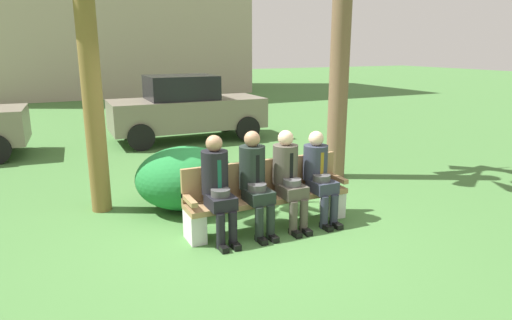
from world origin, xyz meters
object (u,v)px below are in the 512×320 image
object	(u,v)px
park_bench	(267,195)
seated_man_rightmost	(319,172)
seated_man_leftmost	(217,183)
seated_man_centerleft	(255,178)
shrub_mid_lawn	(236,187)
shrub_near_bench	(185,178)
parked_car_far	(186,108)
seated_man_centerright	(288,174)

from	to	relation	value
park_bench	seated_man_rightmost	bearing A→B (deg)	-10.64
seated_man_leftmost	seated_man_centerleft	bearing A→B (deg)	0.11
seated_man_leftmost	shrub_mid_lawn	world-z (taller)	seated_man_leftmost
seated_man_leftmost	shrub_near_bench	size ratio (longest dim) A/B	0.89
parked_car_far	seated_man_rightmost	bearing A→B (deg)	-90.02
seated_man_centerright	seated_man_rightmost	bearing A→B (deg)	-0.60
seated_man_leftmost	seated_man_centerleft	xyz separation A→B (m)	(0.52, 0.00, 0.01)
seated_man_leftmost	seated_man_rightmost	distance (m)	1.49
park_bench	seated_man_centerleft	xyz separation A→B (m)	(-0.24, -0.13, 0.31)
seated_man_leftmost	shrub_mid_lawn	distance (m)	1.40
seated_man_leftmost	seated_man_rightmost	xyz separation A→B (m)	(1.49, -0.01, -0.03)
seated_man_centerleft	shrub_mid_lawn	xyz separation A→B (m)	(0.19, 1.11, -0.46)
park_bench	shrub_near_bench	size ratio (longest dim) A/B	1.53
park_bench	seated_man_centerright	bearing A→B (deg)	-27.47
seated_man_centerleft	shrub_near_bench	xyz separation A→B (m)	(-0.54, 1.32, -0.28)
park_bench	seated_man_rightmost	distance (m)	0.80
seated_man_centerleft	seated_man_rightmost	bearing A→B (deg)	-0.47
parked_car_far	seated_man_centerleft	bearing A→B (deg)	-98.92
seated_man_rightmost	shrub_near_bench	xyz separation A→B (m)	(-1.52, 1.32, -0.24)
park_bench	seated_man_centerleft	distance (m)	0.41
seated_man_leftmost	parked_car_far	bearing A→B (deg)	76.49
park_bench	seated_man_leftmost	xyz separation A→B (m)	(-0.76, -0.13, 0.31)
seated_man_leftmost	shrub_mid_lawn	size ratio (longest dim) A/B	1.48
seated_man_centerright	parked_car_far	bearing A→B (deg)	85.57
parked_car_far	park_bench	bearing A→B (deg)	-96.92
seated_man_centerleft	shrub_mid_lawn	size ratio (longest dim) A/B	1.49
seated_man_centerright	parked_car_far	world-z (taller)	parked_car_far
seated_man_rightmost	shrub_near_bench	bearing A→B (deg)	138.93
seated_man_centerleft	seated_man_rightmost	world-z (taller)	seated_man_centerleft
seated_man_centerright	seated_man_rightmost	xyz separation A→B (m)	(0.48, -0.01, -0.02)
park_bench	seated_man_leftmost	size ratio (longest dim) A/B	1.72
seated_man_rightmost	parked_car_far	size ratio (longest dim) A/B	0.32
seated_man_centerleft	park_bench	bearing A→B (deg)	28.71
shrub_mid_lawn	shrub_near_bench	bearing A→B (deg)	164.32
shrub_near_bench	shrub_mid_lawn	bearing A→B (deg)	-15.68
shrub_mid_lawn	seated_man_centerright	bearing A→B (deg)	-74.83
shrub_near_bench	parked_car_far	size ratio (longest dim) A/B	0.38
shrub_mid_lawn	seated_man_rightmost	bearing A→B (deg)	-55.00
parked_car_far	shrub_mid_lawn	bearing A→B (deg)	-98.71
seated_man_centerleft	seated_man_rightmost	size ratio (longest dim) A/B	1.06
park_bench	seated_man_centerleft	world-z (taller)	seated_man_centerleft
park_bench	seated_man_centerleft	size ratio (longest dim) A/B	1.70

